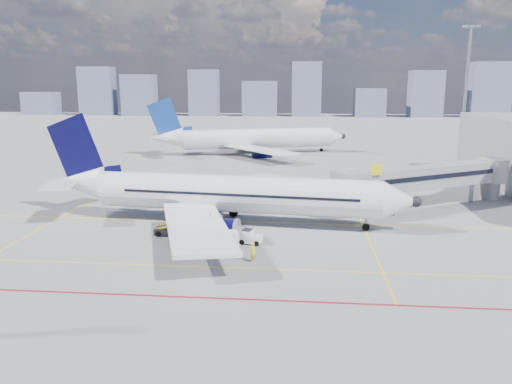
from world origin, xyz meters
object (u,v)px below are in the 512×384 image
at_px(second_aircraft, 249,139).
at_px(baggage_tug, 250,237).
at_px(ramp_worker, 253,252).
at_px(cargo_dolly, 220,242).
at_px(belt_loader, 177,230).
at_px(main_aircraft, 221,194).

distance_m(second_aircraft, baggage_tug, 62.10).
height_order(baggage_tug, ramp_worker, ramp_worker).
distance_m(baggage_tug, cargo_dolly, 3.70).
distance_m(baggage_tug, belt_loader, 7.82).
bearing_deg(main_aircraft, cargo_dolly, -75.04).
bearing_deg(main_aircraft, baggage_tug, -54.93).
distance_m(main_aircraft, belt_loader, 6.88).
height_order(cargo_dolly, ramp_worker, cargo_dolly).
height_order(second_aircraft, cargo_dolly, second_aircraft).
height_order(baggage_tug, cargo_dolly, cargo_dolly).
bearing_deg(second_aircraft, baggage_tug, -101.56).
distance_m(second_aircraft, belt_loader, 59.87).
bearing_deg(belt_loader, baggage_tug, -9.00).
distance_m(main_aircraft, cargo_dolly, 10.26).
bearing_deg(main_aircraft, belt_loader, -118.89).
xyz_separation_m(cargo_dolly, belt_loader, (-5.19, 4.69, -0.42)).
xyz_separation_m(main_aircraft, baggage_tug, (3.92, -7.11, -2.55)).
xyz_separation_m(cargo_dolly, ramp_worker, (3.21, -2.07, -0.17)).
bearing_deg(belt_loader, cargo_dolly, -37.06).
height_order(main_aircraft, belt_loader, main_aircraft).
distance_m(second_aircraft, ramp_worker, 67.02).
height_order(cargo_dolly, belt_loader, belt_loader).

